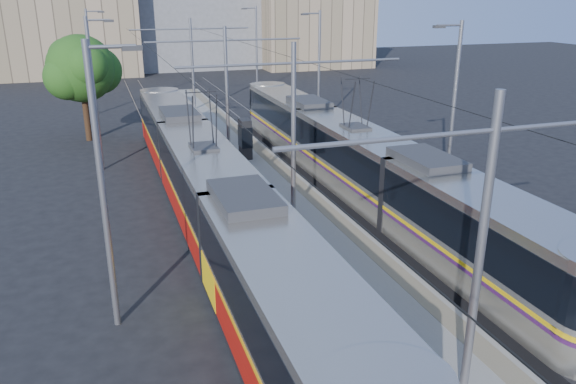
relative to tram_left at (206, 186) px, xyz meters
name	(u,v)px	position (x,y,z in m)	size (l,w,h in m)	color
ground	(382,314)	(3.60, -8.44, -1.71)	(160.00, 160.00, 0.00)	black
platform	(241,159)	(3.60, 8.56, -1.56)	(4.00, 50.00, 0.30)	gray
tactile_strip_left	(216,159)	(2.15, 8.56, -1.40)	(0.70, 50.00, 0.01)	gray
tactile_strip_right	(265,155)	(5.05, 8.56, -1.40)	(0.70, 50.00, 0.01)	gray
rails	(241,162)	(3.60, 8.56, -1.69)	(8.71, 70.00, 0.03)	gray
tram_left	(206,186)	(0.00, 0.00, 0.00)	(2.43, 31.92, 5.50)	black
tram_right	(354,158)	(7.20, 1.31, 0.15)	(2.43, 29.69, 5.50)	black
catenary	(253,90)	(3.60, 5.72, 2.82)	(9.20, 70.00, 7.00)	gray
street_lamps	(223,78)	(3.60, 12.56, 2.48)	(15.18, 38.22, 8.00)	gray
shelter	(245,138)	(3.81, 8.29, -0.25)	(0.63, 1.01, 2.21)	black
tree	(86,69)	(-4.27, 16.83, 2.84)	(4.63, 4.28, 6.72)	#382314
building_left	(64,14)	(-6.40, 51.56, 5.16)	(16.32, 12.24, 13.71)	gray
building_centre	(195,0)	(9.60, 55.56, 6.54)	(18.36, 14.28, 16.47)	gray
building_right	(311,18)	(23.60, 49.56, 4.38)	(14.28, 10.20, 12.15)	gray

